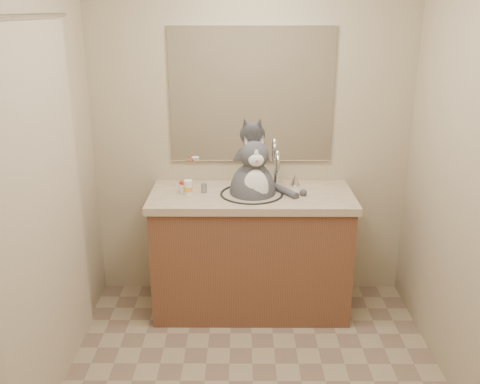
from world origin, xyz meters
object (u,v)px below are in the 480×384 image
cat (253,188)px  grey_canister (204,188)px  pill_bottle_orange (188,188)px  pill_bottle_redcap (183,187)px

cat → grey_canister: (-0.33, 0.02, -0.01)m
cat → grey_canister: 0.33m
grey_canister → cat: bearing=-3.0°
cat → pill_bottle_orange: cat is taller
cat → pill_bottle_redcap: size_ratio=7.22×
cat → pill_bottle_redcap: 0.46m
pill_bottle_orange → cat: bearing=3.4°
cat → grey_canister: size_ratio=10.07×
pill_bottle_redcap → pill_bottle_orange: (0.04, -0.03, 0.00)m
pill_bottle_redcap → pill_bottle_orange: bearing=-34.9°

